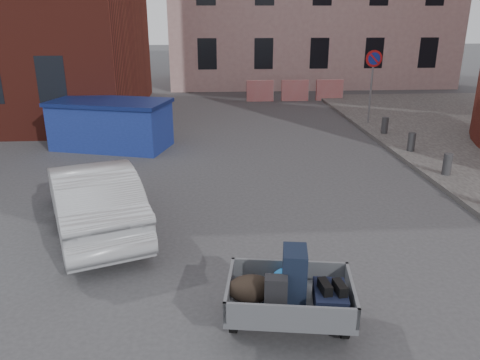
{
  "coord_description": "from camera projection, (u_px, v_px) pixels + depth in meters",
  "views": [
    {
      "loc": [
        -0.02,
        -7.5,
        3.98
      ],
      "look_at": [
        0.54,
        0.58,
        1.1
      ],
      "focal_mm": 35.0,
      "sensor_mm": 36.0,
      "label": 1
    }
  ],
  "objects": [
    {
      "name": "ground",
      "position": [
        212.0,
        249.0,
        8.38
      ],
      "size": [
        120.0,
        120.0,
        0.0
      ],
      "primitive_type": "plane",
      "color": "#38383A",
      "rests_on": "ground"
    },
    {
      "name": "no_parking_sign",
      "position": [
        373.0,
        71.0,
        17.01
      ],
      "size": [
        0.6,
        0.09,
        2.65
      ],
      "color": "gray",
      "rests_on": "sidewalk"
    },
    {
      "name": "bollards",
      "position": [
        447.0,
        164.0,
        11.83
      ],
      "size": [
        0.22,
        9.02,
        0.55
      ],
      "color": "#3A3A3D",
      "rests_on": "sidewalk"
    },
    {
      "name": "barriers",
      "position": [
        295.0,
        90.0,
        22.59
      ],
      "size": [
        4.7,
        0.18,
        1.0
      ],
      "color": "red",
      "rests_on": "ground"
    },
    {
      "name": "trailer",
      "position": [
        289.0,
        293.0,
        5.99
      ],
      "size": [
        1.75,
        1.91,
        1.2
      ],
      "rotation": [
        0.0,
        0.0,
        -0.15
      ],
      "color": "black",
      "rests_on": "ground"
    },
    {
      "name": "dumpster",
      "position": [
        111.0,
        124.0,
        14.54
      ],
      "size": [
        3.92,
        2.75,
        1.49
      ],
      "rotation": [
        0.0,
        0.0,
        -0.28
      ],
      "color": "navy",
      "rests_on": "ground"
    },
    {
      "name": "silver_car",
      "position": [
        93.0,
        197.0,
        8.95
      ],
      "size": [
        2.79,
        4.35,
        1.35
      ],
      "primitive_type": "imported",
      "rotation": [
        0.0,
        0.0,
        3.5
      ],
      "color": "#B0B3B7",
      "rests_on": "ground"
    }
  ]
}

